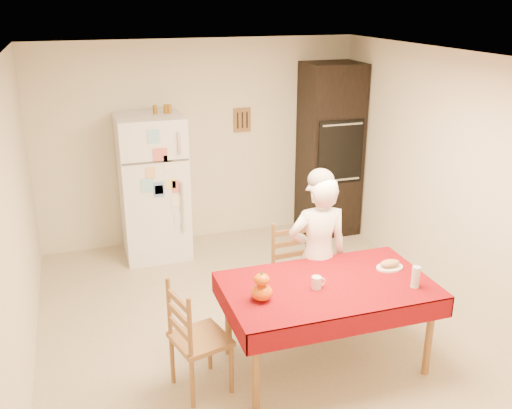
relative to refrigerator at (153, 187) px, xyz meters
name	(u,v)px	position (x,y,z in m)	size (l,w,h in m)	color
floor	(255,323)	(0.65, -1.88, -0.85)	(4.50, 4.50, 0.00)	tan
room_shell	(255,160)	(0.65, -1.88, 0.77)	(4.02, 4.52, 2.51)	beige
refrigerator	(153,187)	(0.00, 0.00, 0.00)	(0.75, 0.74, 1.70)	white
oven_cabinet	(330,150)	(2.28, 0.05, 0.25)	(0.70, 0.62, 2.20)	black
dining_table	(328,291)	(1.02, -2.67, -0.16)	(1.70, 1.00, 0.76)	brown
chair_far	(295,268)	(1.06, -1.84, -0.34)	(0.44, 0.42, 0.95)	brown
chair_left	(193,335)	(-0.11, -2.68, -0.34)	(0.49, 0.51, 0.95)	brown
seated_woman	(318,256)	(1.16, -2.15, -0.09)	(0.55, 0.36, 1.52)	white
coffee_mug	(316,283)	(0.90, -2.71, -0.04)	(0.08, 0.08, 0.10)	silver
pumpkin_lower	(262,292)	(0.42, -2.75, -0.02)	(0.17, 0.17, 0.13)	#E24705
pumpkin_upper	(262,280)	(0.42, -2.75, 0.09)	(0.12, 0.12, 0.09)	#E45805
wine_glass	(416,277)	(1.66, -2.93, 0.00)	(0.07, 0.07, 0.18)	silver
bread_plate	(390,268)	(1.64, -2.58, -0.08)	(0.24, 0.24, 0.02)	white
bread_loaf	(390,263)	(1.64, -2.58, -0.04)	(0.18, 0.10, 0.06)	tan
spice_jar_left	(155,110)	(0.08, 0.05, 0.90)	(0.05, 0.05, 0.10)	brown
spice_jar_mid	(166,109)	(0.20, 0.05, 0.90)	(0.05, 0.05, 0.10)	brown
spice_jar_right	(169,109)	(0.25, 0.05, 0.90)	(0.05, 0.05, 0.10)	#98611B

